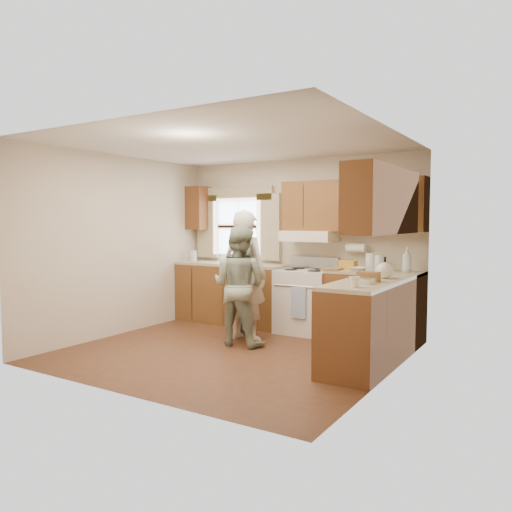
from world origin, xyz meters
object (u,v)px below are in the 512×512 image
Objects in this scene: woman_left at (245,276)px; stove at (306,300)px; woman_right at (239,286)px; child at (245,308)px.

stove is at bearing -119.10° from woman_left.
woman_right is at bearing -112.13° from stove.
woman_left reaches higher than child.
woman_right is (0.06, -0.25, -0.11)m from woman_left.
woman_right is (-0.44, -1.07, 0.29)m from stove.
stove is at bearing -130.24° from child.
woman_left reaches higher than stove.
woman_right reaches higher than child.
woman_left reaches higher than woman_right.
woman_left is (-0.50, -0.82, 0.40)m from stove.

